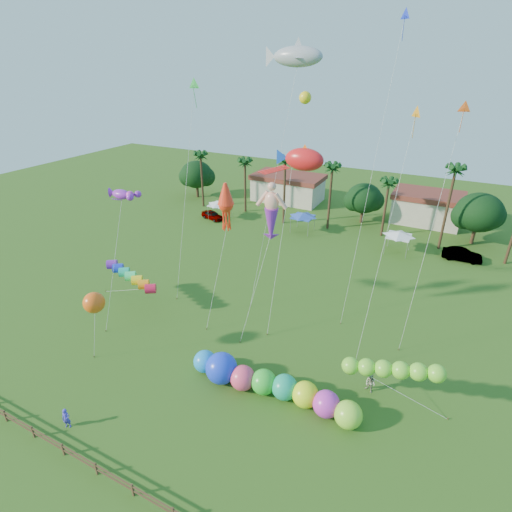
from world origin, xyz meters
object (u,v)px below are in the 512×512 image
at_px(car_b, 462,255).
at_px(blue_ball, 205,361).
at_px(caterpillar_inflatable, 274,386).
at_px(spectator_b, 370,383).
at_px(car_a, 212,215).
at_px(spectator_a, 66,418).

xyz_separation_m(car_b, blue_ball, (-18.13, -32.45, 0.16)).
bearing_deg(caterpillar_inflatable, spectator_b, 28.91).
bearing_deg(spectator_b, car_a, 165.83).
distance_m(car_b, caterpillar_inflatable, 34.55).
xyz_separation_m(spectator_b, caterpillar_inflatable, (-6.42, -3.94, 0.24)).
relative_size(spectator_b, blue_ball, 0.89).
xyz_separation_m(spectator_a, spectator_b, (18.24, 13.18, 0.03)).
bearing_deg(car_b, car_a, 91.18).
height_order(car_b, blue_ball, blue_ball).
relative_size(spectator_a, blue_ball, 0.85).
bearing_deg(car_a, caterpillar_inflatable, -124.38).
xyz_separation_m(car_a, blue_ball, (18.83, -30.27, 0.25)).
bearing_deg(spectator_b, blue_ball, -137.36).
bearing_deg(car_b, caterpillar_inflatable, 157.91).
height_order(car_b, caterpillar_inflatable, caterpillar_inflatable).
bearing_deg(blue_ball, car_a, 121.88).
bearing_deg(spectator_a, blue_ball, 36.26).
height_order(car_a, blue_ball, blue_ball).
distance_m(car_b, blue_ball, 37.17).
xyz_separation_m(car_a, caterpillar_inflatable, (25.20, -30.31, 0.38)).
xyz_separation_m(spectator_a, blue_ball, (5.45, 9.27, 0.14)).
relative_size(car_a, spectator_a, 2.56).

